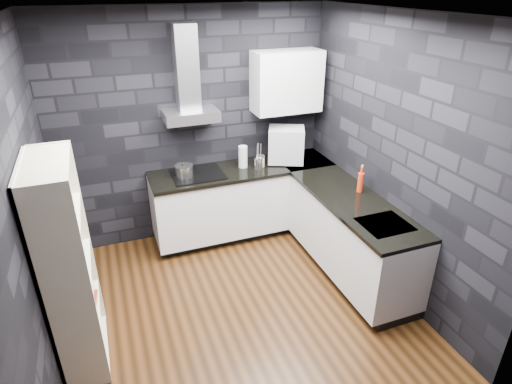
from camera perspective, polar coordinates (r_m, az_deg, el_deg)
ground at (r=4.41m, az=-2.26°, el=-14.94°), size 3.20×3.20×0.00m
ceiling at (r=3.32m, az=-3.15°, el=22.67°), size 3.20×3.20×0.00m
wall_back at (r=5.13m, az=-8.42°, el=8.40°), size 3.20×0.05×2.70m
wall_front at (r=2.41m, az=10.03°, el=-14.62°), size 3.20×0.05×2.70m
wall_left at (r=3.57m, az=-28.24°, el=-2.99°), size 0.05×3.20×2.70m
wall_right at (r=4.40m, az=17.95°, el=4.26°), size 0.05×3.20×2.70m
toekick_back at (r=5.54m, az=-1.81°, el=-4.71°), size 2.18×0.50×0.10m
toekick_right at (r=4.93m, az=12.47°, el=-9.80°), size 0.50×1.78×0.10m
counter_back_cab at (r=5.30m, az=-1.73°, el=-0.94°), size 2.20×0.60×0.76m
counter_right_cab at (r=4.68m, az=12.57°, el=-5.66°), size 0.60×1.80×0.76m
counter_back_top at (r=5.11m, az=-1.76°, el=2.99°), size 2.20×0.62×0.04m
counter_right_top at (r=4.47m, az=12.96°, el=-1.35°), size 0.62×1.80×0.04m
counter_corner_top at (r=5.41m, az=6.25°, el=4.21°), size 0.62×0.62×0.04m
hood_body at (r=4.87m, az=-8.64°, el=10.01°), size 0.60×0.34×0.12m
hood_chimney at (r=4.82m, az=-9.25°, el=16.04°), size 0.24×0.20×0.90m
upper_cabinet at (r=5.15m, az=4.10°, el=14.46°), size 0.80×0.35×0.70m
cooktop at (r=4.98m, az=-7.80°, el=2.39°), size 0.58×0.50×0.01m
sink_rim at (r=4.12m, az=16.80°, el=-4.17°), size 0.44×0.40×0.01m
pot at (r=4.91m, az=-9.56°, el=2.74°), size 0.26×0.26×0.12m
glass_vase at (r=5.09m, az=-1.75°, el=4.72°), size 0.14×0.14×0.26m
storage_jar at (r=5.14m, az=0.59°, el=4.08°), size 0.11×0.11×0.12m
utensil_crock at (r=5.07m, az=0.34°, el=3.81°), size 0.12×0.12×0.13m
appliance_garage at (r=5.21m, az=4.03°, el=6.31°), size 0.52×0.47×0.42m
red_bottle at (r=4.62m, az=13.75°, el=1.25°), size 0.07×0.07×0.21m
bookshelf at (r=3.69m, az=-23.72°, el=-9.27°), size 0.40×0.82×1.80m
fruit_bowl at (r=3.63m, az=-23.83°, el=-9.25°), size 0.21×0.21×0.05m
book_red at (r=3.98m, az=-22.95°, el=-12.16°), size 0.16×0.04×0.22m
book_second at (r=4.05m, az=-23.39°, el=-11.08°), size 0.17×0.03×0.23m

